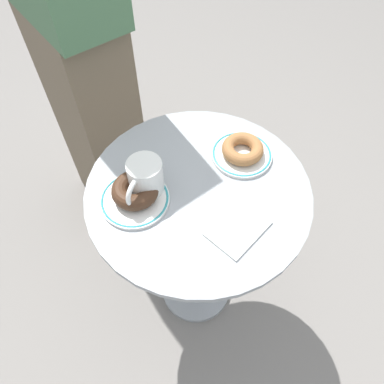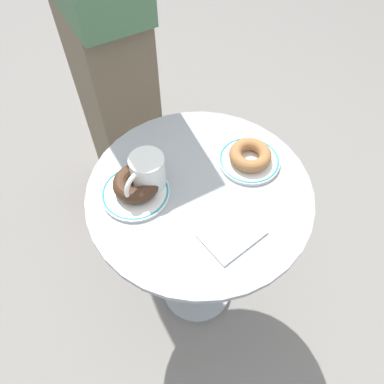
# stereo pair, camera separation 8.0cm
# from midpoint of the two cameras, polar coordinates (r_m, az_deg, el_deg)

# --- Properties ---
(ground_plane) EXTENTS (7.00, 7.00, 0.02)m
(ground_plane) POSITION_cam_midpoint_polar(r_m,az_deg,el_deg) (1.62, -0.85, -15.15)
(ground_plane) COLOR gray
(cafe_table) EXTENTS (0.60, 0.60, 0.73)m
(cafe_table) POSITION_cam_midpoint_polar(r_m,az_deg,el_deg) (1.14, -1.17, -5.89)
(cafe_table) COLOR #999EA3
(cafe_table) RESTS_ON ground
(plate_left) EXTENTS (0.18, 0.18, 0.01)m
(plate_left) POSITION_cam_midpoint_polar(r_m,az_deg,el_deg) (0.95, -11.32, -1.28)
(plate_left) COLOR white
(plate_left) RESTS_ON cafe_table
(plate_right) EXTENTS (0.17, 0.17, 0.01)m
(plate_right) POSITION_cam_midpoint_polar(r_m,az_deg,el_deg) (1.03, 5.63, 5.78)
(plate_right) COLOR white
(plate_right) RESTS_ON cafe_table
(donut_chocolate) EXTENTS (0.13, 0.13, 0.04)m
(donut_chocolate) POSITION_cam_midpoint_polar(r_m,az_deg,el_deg) (0.94, -11.36, 0.14)
(donut_chocolate) COLOR #422819
(donut_chocolate) RESTS_ON plate_left
(donut_cinnamon) EXTENTS (0.16, 0.16, 0.03)m
(donut_cinnamon) POSITION_cam_midpoint_polar(r_m,az_deg,el_deg) (1.02, 5.73, 6.62)
(donut_cinnamon) COLOR #A36B3D
(donut_cinnamon) RESTS_ON plate_right
(paper_napkin) EXTENTS (0.17, 0.15, 0.01)m
(paper_napkin) POSITION_cam_midpoint_polar(r_m,az_deg,el_deg) (0.90, 4.69, -5.86)
(paper_napkin) COLOR white
(paper_napkin) RESTS_ON cafe_table
(coffee_mug) EXTENTS (0.12, 0.10, 0.10)m
(coffee_mug) POSITION_cam_midpoint_polar(r_m,az_deg,el_deg) (0.93, -9.84, 1.95)
(coffee_mug) COLOR white
(coffee_mug) RESTS_ON cafe_table
(person_figure) EXTENTS (0.29, 0.46, 1.68)m
(person_figure) POSITION_cam_midpoint_polar(r_m,az_deg,el_deg) (1.34, -19.53, 20.66)
(person_figure) COLOR brown
(person_figure) RESTS_ON ground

